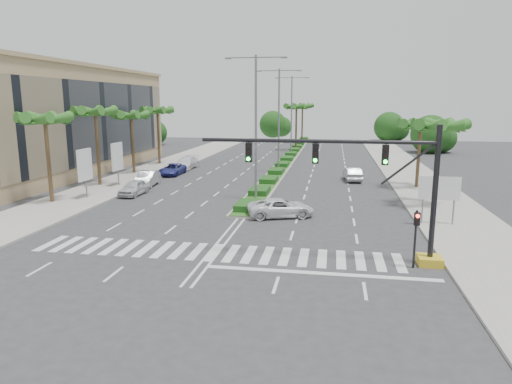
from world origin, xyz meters
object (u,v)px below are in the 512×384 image
(car_crossing, at_px, (281,208))
(car_right, at_px, (352,174))
(car_parked_b, at_px, (147,179))
(car_parked_c, at_px, (172,169))
(car_parked_a, at_px, (134,188))
(car_parked_d, at_px, (186,163))

(car_crossing, xyz_separation_m, car_right, (5.75, 16.77, 0.05))
(car_parked_b, xyz_separation_m, car_parked_c, (0.00, 7.20, -0.10))
(car_parked_a, xyz_separation_m, car_parked_d, (-0.59, 16.76, 0.07))
(car_parked_b, distance_m, car_parked_c, 7.20)
(car_parked_c, distance_m, car_crossing, 22.56)
(car_parked_b, relative_size, car_right, 1.04)
(car_parked_d, bearing_deg, car_parked_a, -87.93)
(car_parked_d, height_order, car_right, car_parked_d)
(car_parked_a, distance_m, car_parked_c, 11.63)
(car_parked_b, xyz_separation_m, car_parked_d, (0.01, 12.34, -0.00))
(car_parked_a, distance_m, car_parked_b, 4.45)
(car_crossing, bearing_deg, car_parked_a, 49.81)
(car_right, bearing_deg, car_parked_c, -7.48)
(car_crossing, bearing_deg, car_parked_b, 37.17)
(car_crossing, bearing_deg, car_parked_c, 21.95)
(car_parked_d, distance_m, car_crossing, 26.70)
(car_parked_b, relative_size, car_parked_d, 0.89)
(car_parked_b, height_order, car_parked_d, car_parked_b)
(car_parked_a, bearing_deg, car_crossing, -19.97)
(car_parked_a, height_order, car_parked_c, car_parked_a)
(car_parked_a, bearing_deg, car_right, 31.49)
(car_parked_a, xyz_separation_m, car_right, (19.70, 11.14, 0.04))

